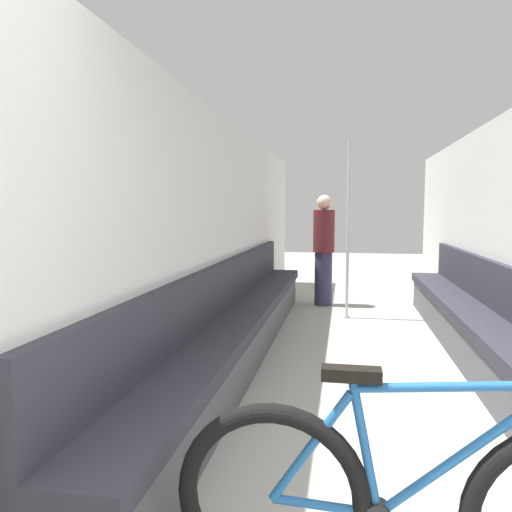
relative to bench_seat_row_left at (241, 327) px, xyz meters
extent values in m
cube|color=silver|center=(-0.24, -0.17, 0.81)|extent=(0.10, 10.12, 2.22)
cube|color=#4C4C51|center=(0.03, 0.00, -0.12)|extent=(0.36, 5.92, 0.37)
cube|color=#2D2D38|center=(0.03, 0.00, 0.11)|extent=(0.43, 5.92, 0.10)
cube|color=#2D2D38|center=(-0.15, 0.00, 0.38)|extent=(0.07, 5.92, 0.43)
cube|color=#4C4C51|center=(2.07, 0.00, -0.12)|extent=(0.36, 5.92, 0.37)
cube|color=#2D2D38|center=(2.07, 0.00, 0.11)|extent=(0.43, 5.92, 0.10)
cube|color=#2D2D38|center=(2.25, 0.00, 0.38)|extent=(0.07, 5.92, 0.43)
torus|color=black|center=(0.68, -2.68, 0.04)|extent=(0.69, 0.07, 0.69)
cylinder|color=#1E5693|center=(0.86, -2.68, 0.03)|extent=(0.36, 0.03, 0.05)
cylinder|color=#1E5693|center=(0.81, -2.68, 0.24)|extent=(0.29, 0.03, 0.42)
cylinder|color=#1E5693|center=(0.99, -2.68, 0.27)|extent=(0.13, 0.03, 0.49)
cylinder|color=#1E5693|center=(1.30, -2.68, 0.25)|extent=(0.53, 0.03, 0.47)
cylinder|color=#1E5693|center=(1.25, -2.68, 0.48)|extent=(0.61, 0.03, 0.08)
cube|color=black|center=(0.94, -2.68, 0.51)|extent=(0.20, 0.07, 0.04)
cylinder|color=gray|center=(0.95, 1.95, -0.30)|extent=(0.08, 0.08, 0.01)
cylinder|color=silver|center=(0.95, 1.95, 0.80)|extent=(0.04, 0.04, 2.20)
cylinder|color=#332D4C|center=(0.62, 2.75, 0.08)|extent=(0.25, 0.25, 0.76)
cylinder|color=#5B1E23|center=(0.62, 2.75, 0.75)|extent=(0.30, 0.30, 0.59)
sphere|color=beige|center=(0.62, 2.75, 1.15)|extent=(0.21, 0.21, 0.21)
camera|label=1|loc=(0.92, -4.34, 1.06)|focal=35.00mm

